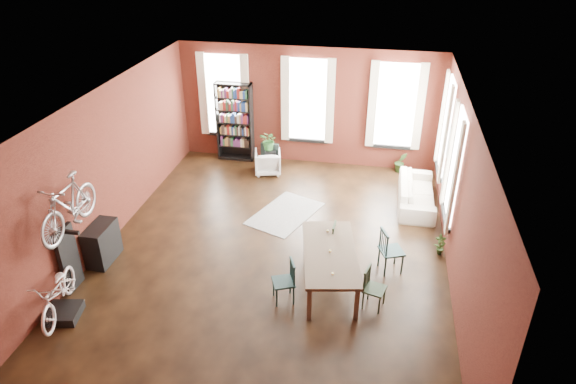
% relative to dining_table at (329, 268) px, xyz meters
% --- Properties ---
extents(room, '(9.00, 9.04, 3.22)m').
position_rel_dining_table_xyz_m(room, '(-1.00, 1.40, 1.78)').
color(room, black).
rests_on(room, ground).
extents(dining_table, '(1.33, 2.25, 0.72)m').
position_rel_dining_table_xyz_m(dining_table, '(0.00, 0.00, 0.00)').
color(dining_table, '#493A2C').
rests_on(dining_table, ground).
extents(dining_chair_a, '(0.50, 0.50, 0.82)m').
position_rel_dining_table_xyz_m(dining_chair_a, '(-0.74, -0.63, 0.05)').
color(dining_chair_a, '#193839').
rests_on(dining_chair_a, ground).
extents(dining_chair_b, '(0.40, 0.40, 0.84)m').
position_rel_dining_table_xyz_m(dining_chair_b, '(-0.17, 0.77, 0.06)').
color(dining_chair_b, '#212F1C').
rests_on(dining_chair_b, ground).
extents(dining_chair_c, '(0.45, 0.45, 0.79)m').
position_rel_dining_table_xyz_m(dining_chair_c, '(0.86, -0.50, 0.03)').
color(dining_chair_c, '#1D2F1B').
rests_on(dining_chair_c, ground).
extents(dining_chair_d, '(0.55, 0.55, 0.92)m').
position_rel_dining_table_xyz_m(dining_chair_d, '(1.13, 0.63, 0.10)').
color(dining_chair_d, '#173334').
rests_on(dining_chair_d, ground).
extents(bookshelf, '(1.00, 0.32, 2.20)m').
position_rel_dining_table_xyz_m(bookshelf, '(-3.25, 5.09, 0.74)').
color(bookshelf, black).
rests_on(bookshelf, ground).
extents(white_armchair, '(0.80, 0.77, 0.69)m').
position_rel_dining_table_xyz_m(white_armchair, '(-2.17, 4.36, -0.02)').
color(white_armchair, silver).
rests_on(white_armchair, ground).
extents(cream_sofa, '(0.61, 2.08, 0.81)m').
position_rel_dining_table_xyz_m(cream_sofa, '(1.70, 3.39, 0.05)').
color(cream_sofa, beige).
rests_on(cream_sofa, ground).
extents(striped_rug, '(1.72, 2.10, 0.01)m').
position_rel_dining_table_xyz_m(striped_rug, '(-1.30, 2.34, -0.35)').
color(striped_rug, black).
rests_on(striped_rug, ground).
extents(bike_trainer, '(0.64, 0.64, 0.16)m').
position_rel_dining_table_xyz_m(bike_trainer, '(-4.40, -1.79, -0.28)').
color(bike_trainer, black).
rests_on(bike_trainer, ground).
extents(bike_wall_rack, '(0.16, 0.60, 1.30)m').
position_rel_dining_table_xyz_m(bike_wall_rack, '(-4.65, -1.01, 0.29)').
color(bike_wall_rack, black).
rests_on(bike_wall_rack, ground).
extents(console_table, '(0.40, 0.80, 0.80)m').
position_rel_dining_table_xyz_m(console_table, '(-4.53, -0.11, 0.04)').
color(console_table, black).
rests_on(console_table, ground).
extents(plant_stand, '(0.33, 0.33, 0.58)m').
position_rel_dining_table_xyz_m(plant_stand, '(-2.13, 4.55, -0.07)').
color(plant_stand, black).
rests_on(plant_stand, ground).
extents(plant_by_sofa, '(0.44, 0.63, 0.25)m').
position_rel_dining_table_xyz_m(plant_by_sofa, '(1.33, 5.09, -0.23)').
color(plant_by_sofa, '#2F5823').
rests_on(plant_by_sofa, ground).
extents(plant_small, '(0.37, 0.50, 0.16)m').
position_rel_dining_table_xyz_m(plant_small, '(2.12, 1.36, -0.28)').
color(plant_small, '#2E4F1F').
rests_on(plant_small, ground).
extents(bicycle_floor, '(0.72, 0.91, 1.53)m').
position_rel_dining_table_xyz_m(bicycle_floor, '(-4.38, -1.81, 0.57)').
color(bicycle_floor, beige).
rests_on(bicycle_floor, bike_trainer).
extents(bicycle_hung, '(0.47, 1.00, 1.66)m').
position_rel_dining_table_xyz_m(bicycle_hung, '(-4.40, -1.01, 1.77)').
color(bicycle_hung, '#A5A8AD').
rests_on(bicycle_hung, bike_wall_rack).
extents(plant_on_stand, '(0.63, 0.66, 0.41)m').
position_rel_dining_table_xyz_m(plant_on_stand, '(-2.17, 4.58, 0.43)').
color(plant_on_stand, '#265A24').
rests_on(plant_on_stand, plant_stand).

